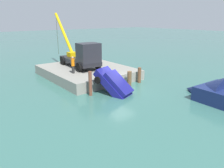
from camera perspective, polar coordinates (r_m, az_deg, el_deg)
ground at (r=20.65m, az=2.12°, el=-1.31°), size 200.00×200.00×0.00m
dock at (r=25.12m, az=-6.59°, el=3.15°), size 10.08×8.31×1.04m
crane_truck at (r=24.62m, az=-7.87°, el=7.49°), size 11.54×2.92×6.07m
dock_worker at (r=22.43m, az=-10.16°, el=4.97°), size 0.34×0.34×1.72m
salvaged_car at (r=19.04m, az=1.45°, el=-0.97°), size 4.34×3.04×3.44m
piling_near at (r=18.72m, az=-5.68°, el=0.10°), size 0.30×0.30×2.13m
piling_mid at (r=20.02m, az=-0.46°, el=0.59°), size 0.41×0.41×1.65m
piling_far at (r=21.40m, az=4.56°, el=1.39°), size 0.42×0.42×1.49m
piling_end at (r=22.65m, az=7.15°, el=2.31°), size 0.35×0.35×1.58m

